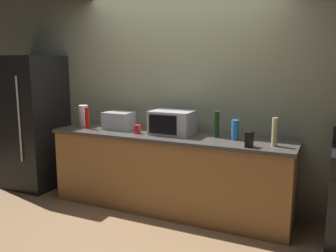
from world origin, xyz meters
TOP-DOWN VIEW (x-y plane):
  - ground_plane at (0.00, 0.00)m, footprint 8.00×8.00m
  - back_wall at (0.00, 0.81)m, footprint 6.40×0.10m
  - counter_run at (0.00, 0.40)m, footprint 2.84×0.64m
  - refrigerator at (-2.05, 0.40)m, footprint 0.72×0.73m
  - microwave at (0.03, 0.45)m, footprint 0.48×0.35m
  - toaster_oven at (-0.70, 0.46)m, footprint 0.34×0.26m
  - paper_towel_roll at (-1.22, 0.45)m, footprint 0.12×0.12m
  - cordless_phone at (0.97, 0.19)m, footprint 0.07×0.12m
  - bottle_hot_sauce at (-1.07, 0.33)m, footprint 0.06×0.06m
  - bottle_spray_cleaner at (0.76, 0.45)m, footprint 0.08×0.08m
  - bottle_vinegar at (1.18, 0.33)m, footprint 0.06×0.06m
  - bottle_wine at (0.54, 0.49)m, footprint 0.06×0.06m
  - mug_red at (-0.35, 0.32)m, footprint 0.08×0.08m

SIDE VIEW (x-z plane):
  - ground_plane at x=0.00m, z-range 0.00..0.00m
  - counter_run at x=0.00m, z-range 0.00..0.90m
  - refrigerator at x=-2.05m, z-range 0.00..1.80m
  - mug_red at x=-0.35m, z-range 0.90..1.00m
  - cordless_phone at x=0.97m, z-range 0.90..1.05m
  - toaster_oven at x=-0.70m, z-range 0.90..1.11m
  - bottle_spray_cleaner at x=0.76m, z-range 0.90..1.11m
  - bottle_hot_sauce at x=-1.07m, z-range 0.90..1.16m
  - microwave at x=0.03m, z-range 0.90..1.17m
  - paper_towel_roll at x=-1.22m, z-range 0.90..1.17m
  - bottle_vinegar at x=1.18m, z-range 0.90..1.18m
  - bottle_wine at x=0.54m, z-range 0.90..1.19m
  - back_wall at x=0.00m, z-range 0.00..2.70m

